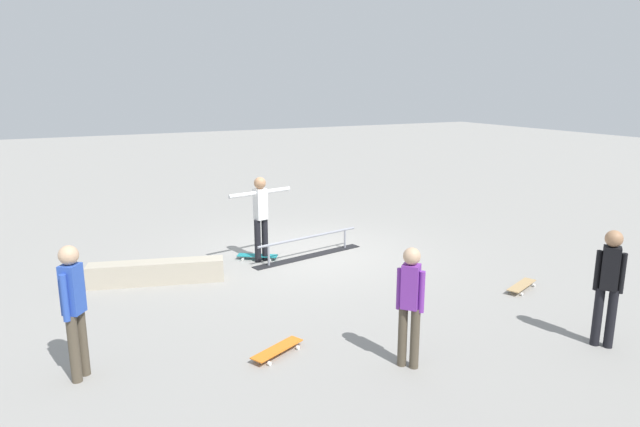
% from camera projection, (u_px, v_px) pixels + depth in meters
% --- Properties ---
extents(ground_plane, '(60.00, 60.00, 0.00)m').
position_uv_depth(ground_plane, '(309.00, 254.00, 11.42)').
color(ground_plane, gray).
extents(grind_rail, '(2.54, 0.71, 0.44)m').
position_uv_depth(grind_rail, '(309.00, 248.00, 11.21)').
color(grind_rail, black).
rests_on(grind_rail, ground_plane).
extents(skate_ledge, '(2.31, 0.98, 0.39)m').
position_uv_depth(skate_ledge, '(157.00, 272.00, 9.73)').
color(skate_ledge, '#B2A893').
rests_on(skate_ledge, ground_plane).
extents(skater_main, '(1.34, 0.34, 1.67)m').
position_uv_depth(skater_main, '(261.00, 213.00, 10.76)').
color(skater_main, black).
rests_on(skater_main, ground_plane).
extents(skateboard_main, '(0.77, 0.61, 0.09)m').
position_uv_depth(skateboard_main, '(257.00, 256.00, 11.06)').
color(skateboard_main, teal).
rests_on(skateboard_main, ground_plane).
extents(bystander_purple_shirt, '(0.28, 0.31, 1.53)m').
position_uv_depth(bystander_purple_shirt, '(410.00, 301.00, 6.70)').
color(bystander_purple_shirt, brown).
rests_on(bystander_purple_shirt, ground_plane).
extents(bystander_blue_shirt, '(0.28, 0.34, 1.64)m').
position_uv_depth(bystander_blue_shirt, '(74.00, 305.00, 6.41)').
color(bystander_blue_shirt, brown).
rests_on(bystander_blue_shirt, ground_plane).
extents(bystander_black_shirt, '(0.28, 0.33, 1.59)m').
position_uv_depth(bystander_black_shirt, '(609.00, 282.00, 7.23)').
color(bystander_black_shirt, black).
rests_on(bystander_black_shirt, ground_plane).
extents(loose_skateboard_orange, '(0.81, 0.52, 0.09)m').
position_uv_depth(loose_skateboard_orange, '(277.00, 349.00, 7.17)').
color(loose_skateboard_orange, orange).
rests_on(loose_skateboard_orange, ground_plane).
extents(loose_skateboard_natural, '(0.82, 0.49, 0.09)m').
position_uv_depth(loose_skateboard_natural, '(522.00, 285.00, 9.44)').
color(loose_skateboard_natural, tan).
rests_on(loose_skateboard_natural, ground_plane).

